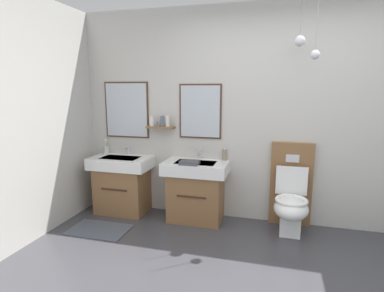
% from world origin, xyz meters
% --- Properties ---
extents(wall_back, '(5.19, 0.53, 2.59)m').
position_xyz_m(wall_back, '(-0.02, 1.72, 1.30)').
color(wall_back, beige).
rests_on(wall_back, ground).
extents(bath_mat, '(0.68, 0.44, 0.01)m').
position_xyz_m(bath_mat, '(-1.94, 0.86, 0.01)').
color(bath_mat, '#474C56').
rests_on(bath_mat, ground).
extents(vanity_sink_left, '(0.78, 0.49, 0.74)m').
position_xyz_m(vanity_sink_left, '(-1.94, 1.45, 0.40)').
color(vanity_sink_left, brown).
rests_on(vanity_sink_left, ground).
extents(tap_on_left_sink, '(0.03, 0.13, 0.11)m').
position_xyz_m(tap_on_left_sink, '(-1.94, 1.63, 0.81)').
color(tap_on_left_sink, silver).
rests_on(tap_on_left_sink, vanity_sink_left).
extents(vanity_sink_right, '(0.78, 0.49, 0.74)m').
position_xyz_m(vanity_sink_right, '(-0.93, 1.45, 0.40)').
color(vanity_sink_right, brown).
rests_on(vanity_sink_right, ground).
extents(tap_on_right_sink, '(0.03, 0.13, 0.11)m').
position_xyz_m(tap_on_right_sink, '(-0.93, 1.63, 0.81)').
color(tap_on_right_sink, silver).
rests_on(tap_on_right_sink, vanity_sink_right).
extents(toilet, '(0.48, 0.62, 1.00)m').
position_xyz_m(toilet, '(0.19, 1.46, 0.38)').
color(toilet, brown).
rests_on(toilet, ground).
extents(toothbrush_cup, '(0.07, 0.07, 0.21)m').
position_xyz_m(toothbrush_cup, '(-2.25, 1.62, 0.80)').
color(toothbrush_cup, silver).
rests_on(toothbrush_cup, vanity_sink_left).
extents(soap_dispenser, '(0.06, 0.06, 0.17)m').
position_xyz_m(soap_dispenser, '(-0.62, 1.63, 0.81)').
color(soap_dispenser, gray).
rests_on(soap_dispenser, vanity_sink_right).
extents(folded_hand_towel, '(0.22, 0.16, 0.04)m').
position_xyz_m(folded_hand_towel, '(-0.97, 1.31, 0.76)').
color(folded_hand_towel, '#47474C').
rests_on(folded_hand_towel, vanity_sink_right).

